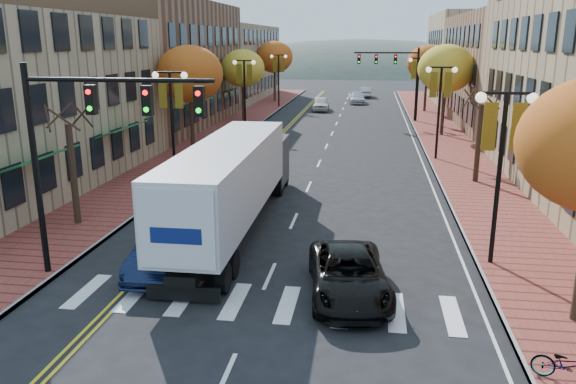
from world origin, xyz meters
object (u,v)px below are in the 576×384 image
at_px(semi_truck, 235,177).
at_px(black_suv, 349,275).
at_px(navy_sedan, 170,248).
at_px(bicycle, 569,365).

xyz_separation_m(semi_truck, black_suv, (4.94, -5.85, -1.53)).
bearing_deg(navy_sedan, semi_truck, 74.01).
xyz_separation_m(navy_sedan, bicycle, (11.27, -5.22, -0.23)).
height_order(navy_sedan, black_suv, navy_sedan).
bearing_deg(navy_sedan, black_suv, -12.47).
xyz_separation_m(semi_truck, navy_sedan, (-1.20, -4.67, -1.43)).
relative_size(semi_truck, navy_sedan, 3.14).
height_order(semi_truck, navy_sedan, semi_truck).
distance_m(semi_truck, navy_sedan, 5.03).
distance_m(navy_sedan, black_suv, 6.25).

